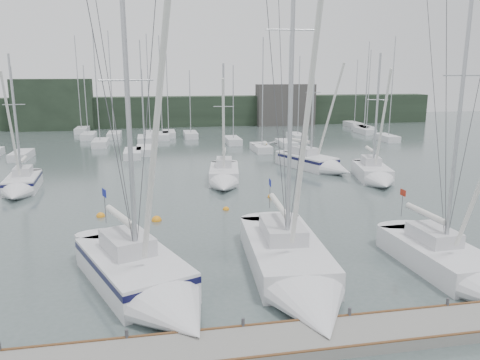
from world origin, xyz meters
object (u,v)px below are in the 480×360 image
object	(u,v)px
sailboat_near_left	(149,284)
sailboat_mid_c	(224,178)
buoy_d	(226,210)
sailboat_mid_e	(376,176)
sailboat_near_right	(465,272)
buoy_c	(101,217)
buoy_a	(157,221)
buoy_b	(271,197)
sailboat_mid_a	(20,186)
sailboat_near_center	(296,275)
sailboat_mid_d	(319,164)

from	to	relation	value
sailboat_near_left	sailboat_mid_c	bearing A→B (deg)	50.16
sailboat_mid_c	buoy_d	distance (m)	7.23
sailboat_near_left	sailboat_mid_e	world-z (taller)	sailboat_near_left
sailboat_near_right	buoy_d	world-z (taller)	sailboat_near_right
buoy_c	sailboat_mid_c	bearing A→B (deg)	37.82
sailboat_near_left	buoy_a	size ratio (longest dim) A/B	23.54
sailboat_near_right	sailboat_mid_c	bearing A→B (deg)	107.70
sailboat_mid_c	buoy_b	xyz separation A→B (m)	(2.83, -4.61, -0.56)
sailboat_near_left	buoy_c	world-z (taller)	sailboat_near_left
sailboat_mid_c	sailboat_mid_e	xyz separation A→B (m)	(12.72, -1.57, 0.00)
sailboat_mid_c	sailboat_mid_e	size ratio (longest dim) A/B	0.92
sailboat_near_right	sailboat_mid_a	world-z (taller)	sailboat_near_right
buoy_a	sailboat_mid_e	bearing A→B (deg)	21.18
sailboat_near_left	sailboat_mid_c	distance (m)	20.12
sailboat_near_center	sailboat_near_right	bearing A→B (deg)	-3.47
buoy_d	sailboat_near_left	bearing A→B (deg)	-113.01
sailboat_mid_d	sailboat_near_left	bearing A→B (deg)	-147.81
buoy_c	buoy_d	xyz separation A→B (m)	(8.22, 0.00, 0.00)
sailboat_near_center	sailboat_mid_e	distance (m)	21.76
sailboat_near_right	sailboat_mid_d	world-z (taller)	sailboat_near_right
buoy_a	buoy_d	bearing A→B (deg)	18.31
sailboat_mid_c	buoy_c	xyz separation A→B (m)	(-9.20, -7.14, -0.56)
sailboat_near_right	buoy_b	distance (m)	16.42
sailboat_mid_e	buoy_b	size ratio (longest dim) A/B	21.67
sailboat_mid_c	buoy_a	bearing A→B (deg)	-113.74
sailboat_mid_a	sailboat_mid_d	world-z (taller)	sailboat_mid_d
sailboat_mid_c	buoy_c	world-z (taller)	sailboat_mid_c
sailboat_near_right	buoy_b	size ratio (longest dim) A/B	28.90
sailboat_mid_a	buoy_a	size ratio (longest dim) A/B	17.63
buoy_b	sailboat_mid_d	bearing A→B (deg)	51.56
sailboat_near_center	sailboat_mid_e	bearing A→B (deg)	58.79
sailboat_near_left	buoy_d	bearing A→B (deg)	44.76
sailboat_near_center	sailboat_mid_d	distance (m)	25.26
sailboat_near_left	sailboat_near_center	bearing A→B (deg)	-23.73
sailboat_near_left	buoy_a	world-z (taller)	sailboat_near_left
sailboat_mid_e	buoy_c	size ratio (longest dim) A/B	20.51
sailboat_mid_e	buoy_d	size ratio (longest dim) A/B	25.95
buoy_b	buoy_c	bearing A→B (deg)	-168.11
buoy_c	buoy_d	bearing A→B (deg)	0.02
sailboat_near_left	sailboat_near_right	size ratio (longest dim) A/B	0.98
buoy_a	buoy_c	bearing A→B (deg)	156.49
sailboat_mid_e	buoy_a	xyz separation A→B (m)	(-18.37, -7.12, -0.56)
buoy_d	buoy_c	bearing A→B (deg)	-179.98
sailboat_mid_e	buoy_d	xyz separation A→B (m)	(-13.69, -5.57, -0.56)
sailboat_mid_e	sailboat_mid_c	bearing A→B (deg)	-174.62
buoy_a	buoy_d	size ratio (longest dim) A/B	1.44
sailboat_mid_a	sailboat_mid_c	xyz separation A→B (m)	(15.84, -0.20, 0.01)
sailboat_near_center	buoy_c	distance (m)	15.39
sailboat_mid_d	buoy_d	world-z (taller)	sailboat_mid_d
buoy_b	buoy_a	bearing A→B (deg)	-154.32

